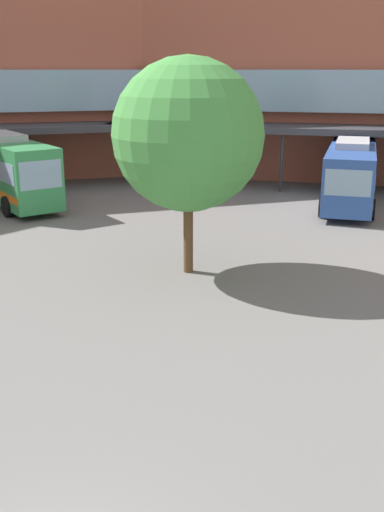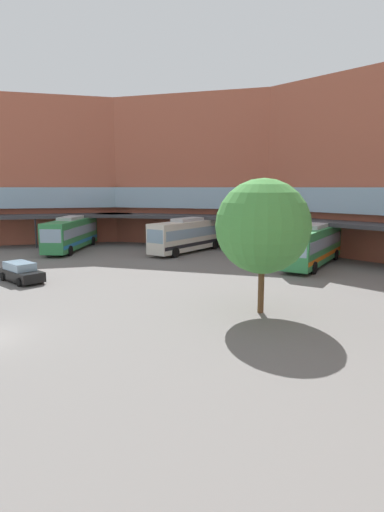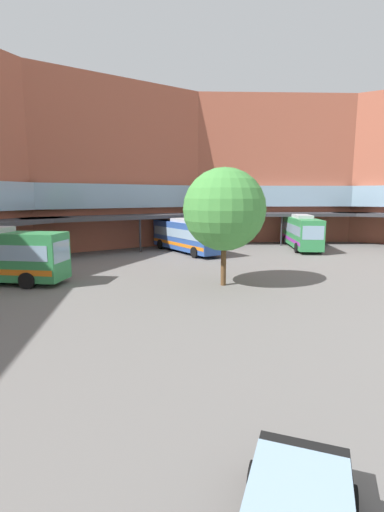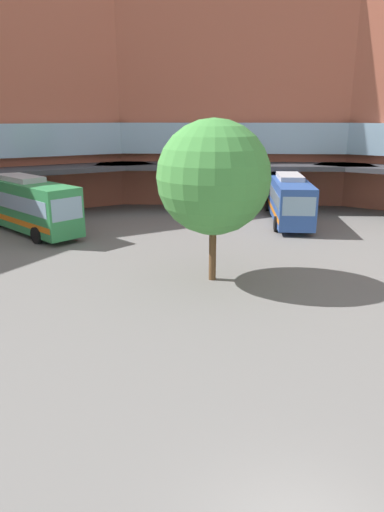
# 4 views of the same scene
# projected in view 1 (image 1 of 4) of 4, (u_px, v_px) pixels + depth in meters

# --- Properties ---
(station_building) EXTENTS (86.03, 48.72, 18.84)m
(station_building) POSITION_uv_depth(u_px,v_px,m) (130.00, 34.00, 28.17)
(station_building) COLOR #AD5942
(station_building) RESTS_ON ground
(bus_0) EXTENTS (5.67, 11.10, 3.63)m
(bus_0) POSITION_uv_depth(u_px,v_px,m) (351.00, 172.00, 34.10)
(bus_0) COLOR #2D519E
(bus_0) RESTS_ON ground
(bus_3) EXTENTS (8.48, 11.34, 3.94)m
(bus_3) POSITION_uv_depth(u_px,v_px,m) (3.00, 167.00, 34.84)
(bus_3) COLOR #338C4C
(bus_3) RESTS_ON ground
(plaza_tree) EXTENTS (5.50, 5.50, 7.90)m
(plaza_tree) POSITION_uv_depth(u_px,v_px,m) (188.00, 135.00, 21.57)
(plaza_tree) COLOR brown
(plaza_tree) RESTS_ON ground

